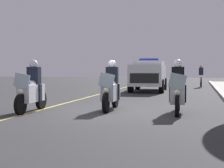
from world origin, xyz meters
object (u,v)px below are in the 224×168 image
(police_motorcycle_lead_left, at_px, (32,91))
(police_motorcycle_trailing, at_px, (178,91))
(police_motorcycle_lead_right, at_px, (111,90))
(police_suv, at_px, (149,74))
(cyclist_background, at_px, (201,76))

(police_motorcycle_lead_left, height_order, police_motorcycle_trailing, same)
(police_motorcycle_lead_right, bearing_deg, police_suv, -179.53)
(police_motorcycle_lead_right, xyz_separation_m, police_suv, (-9.67, -0.08, 0.37))
(police_motorcycle_lead_left, height_order, police_motorcycle_lead_right, same)
(police_motorcycle_trailing, bearing_deg, cyclist_background, 176.64)
(police_motorcycle_lead_right, bearing_deg, police_motorcycle_lead_left, -64.23)
(police_suv, bearing_deg, police_motorcycle_lead_right, 0.47)
(police_motorcycle_lead_left, xyz_separation_m, police_suv, (-10.83, 2.32, 0.37))
(police_motorcycle_lead_left, bearing_deg, police_motorcycle_trailing, 100.08)
(police_motorcycle_lead_left, distance_m, police_motorcycle_trailing, 4.75)
(police_motorcycle_lead_left, bearing_deg, police_suv, 167.92)
(police_suv, xyz_separation_m, cyclist_background, (-4.98, 3.24, -0.22))
(police_motorcycle_lead_left, bearing_deg, cyclist_background, 160.65)
(cyclist_background, bearing_deg, police_suv, -32.99)
(police_motorcycle_lead_left, bearing_deg, police_motorcycle_lead_right, 115.77)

